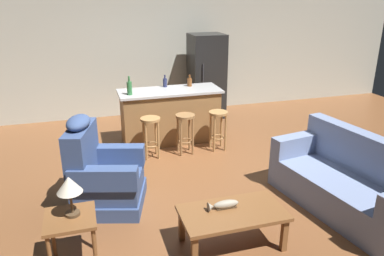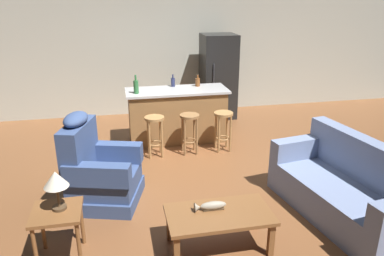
{
  "view_description": "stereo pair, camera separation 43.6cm",
  "coord_description": "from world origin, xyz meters",
  "px_view_note": "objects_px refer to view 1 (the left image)",
  "views": [
    {
      "loc": [
        -1.46,
        -4.89,
        2.58
      ],
      "look_at": [
        -0.03,
        -0.1,
        0.75
      ],
      "focal_mm": 35.0,
      "sensor_mm": 36.0,
      "label": 1
    },
    {
      "loc": [
        -1.04,
        -4.99,
        2.58
      ],
      "look_at": [
        -0.03,
        -0.1,
        0.75
      ],
      "focal_mm": 35.0,
      "sensor_mm": 36.0,
      "label": 2
    }
  ],
  "objects_px": {
    "fish_figurine": "(223,205)",
    "table_lamp": "(69,187)",
    "bar_stool_left": "(151,130)",
    "bar_stool_right": "(218,123)",
    "bottle_short_amber": "(190,82)",
    "kitchen_island": "(170,115)",
    "refrigerator": "(206,76)",
    "bottle_wine_dark": "(129,88)",
    "recliner_near_lamp": "(102,175)",
    "coffee_table": "(232,216)",
    "end_table": "(71,226)",
    "couch": "(348,183)",
    "bottle_tall_green": "(165,82)",
    "bar_stool_middle": "(185,127)"
  },
  "relations": [
    {
      "from": "end_table",
      "to": "table_lamp",
      "type": "xyz_separation_m",
      "value": [
        0.03,
        0.03,
        0.41
      ]
    },
    {
      "from": "refrigerator",
      "to": "recliner_near_lamp",
      "type": "bearing_deg",
      "value": -127.99
    },
    {
      "from": "recliner_near_lamp",
      "to": "bar_stool_right",
      "type": "xyz_separation_m",
      "value": [
        2.02,
        1.28,
        0.05
      ]
    },
    {
      "from": "recliner_near_lamp",
      "to": "bar_stool_right",
      "type": "distance_m",
      "value": 2.4
    },
    {
      "from": "kitchen_island",
      "to": "couch",
      "type": "bearing_deg",
      "value": -60.98
    },
    {
      "from": "fish_figurine",
      "to": "table_lamp",
      "type": "distance_m",
      "value": 1.57
    },
    {
      "from": "recliner_near_lamp",
      "to": "bottle_wine_dark",
      "type": "bearing_deg",
      "value": 86.92
    },
    {
      "from": "bottle_tall_green",
      "to": "bottle_wine_dark",
      "type": "height_order",
      "value": "bottle_wine_dark"
    },
    {
      "from": "fish_figurine",
      "to": "kitchen_island",
      "type": "xyz_separation_m",
      "value": [
        0.16,
        3.05,
        0.02
      ]
    },
    {
      "from": "couch",
      "to": "table_lamp",
      "type": "height_order",
      "value": "table_lamp"
    },
    {
      "from": "refrigerator",
      "to": "bottle_short_amber",
      "type": "bearing_deg",
      "value": -123.28
    },
    {
      "from": "fish_figurine",
      "to": "bottle_tall_green",
      "type": "height_order",
      "value": "bottle_tall_green"
    },
    {
      "from": "coffee_table",
      "to": "bottle_wine_dark",
      "type": "height_order",
      "value": "bottle_wine_dark"
    },
    {
      "from": "bar_stool_left",
      "to": "bar_stool_right",
      "type": "xyz_separation_m",
      "value": [
        1.16,
        0.0,
        0.0
      ]
    },
    {
      "from": "couch",
      "to": "bar_stool_left",
      "type": "height_order",
      "value": "couch"
    },
    {
      "from": "refrigerator",
      "to": "bar_stool_right",
      "type": "bearing_deg",
      "value": -102.51
    },
    {
      "from": "end_table",
      "to": "bar_stool_right",
      "type": "height_order",
      "value": "bar_stool_right"
    },
    {
      "from": "fish_figurine",
      "to": "bar_stool_left",
      "type": "relative_size",
      "value": 0.5
    },
    {
      "from": "bar_stool_right",
      "to": "bottle_tall_green",
      "type": "xyz_separation_m",
      "value": [
        -0.71,
        0.87,
        0.56
      ]
    },
    {
      "from": "recliner_near_lamp",
      "to": "coffee_table",
      "type": "bearing_deg",
      "value": -27.98
    },
    {
      "from": "fish_figurine",
      "to": "recliner_near_lamp",
      "type": "height_order",
      "value": "recliner_near_lamp"
    },
    {
      "from": "bar_stool_left",
      "to": "bottle_short_amber",
      "type": "distance_m",
      "value": 1.32
    },
    {
      "from": "bar_stool_left",
      "to": "bar_stool_middle",
      "type": "distance_m",
      "value": 0.58
    },
    {
      "from": "end_table",
      "to": "bottle_wine_dark",
      "type": "distance_m",
      "value": 3.08
    },
    {
      "from": "bottle_wine_dark",
      "to": "coffee_table",
      "type": "bearing_deg",
      "value": -78.15
    },
    {
      "from": "bar_stool_left",
      "to": "refrigerator",
      "type": "bearing_deg",
      "value": 49.45
    },
    {
      "from": "end_table",
      "to": "bar_stool_middle",
      "type": "xyz_separation_m",
      "value": [
        1.8,
        2.35,
        0.01
      ]
    },
    {
      "from": "recliner_near_lamp",
      "to": "bottle_short_amber",
      "type": "height_order",
      "value": "recliner_near_lamp"
    },
    {
      "from": "recliner_near_lamp",
      "to": "bottle_tall_green",
      "type": "distance_m",
      "value": 2.59
    },
    {
      "from": "fish_figurine",
      "to": "bottle_short_amber",
      "type": "xyz_separation_m",
      "value": [
        0.57,
        3.22,
        0.57
      ]
    },
    {
      "from": "couch",
      "to": "kitchen_island",
      "type": "relative_size",
      "value": 1.12
    },
    {
      "from": "coffee_table",
      "to": "kitchen_island",
      "type": "bearing_deg",
      "value": 88.45
    },
    {
      "from": "bottle_short_amber",
      "to": "refrigerator",
      "type": "bearing_deg",
      "value": 56.72
    },
    {
      "from": "kitchen_island",
      "to": "bar_stool_left",
      "type": "height_order",
      "value": "kitchen_island"
    },
    {
      "from": "fish_figurine",
      "to": "bottle_wine_dark",
      "type": "height_order",
      "value": "bottle_wine_dark"
    },
    {
      "from": "bar_stool_left",
      "to": "coffee_table",
      "type": "bearing_deg",
      "value": -81.1
    },
    {
      "from": "couch",
      "to": "bar_stool_left",
      "type": "bearing_deg",
      "value": -56.34
    },
    {
      "from": "kitchen_island",
      "to": "refrigerator",
      "type": "xyz_separation_m",
      "value": [
        1.09,
        1.2,
        0.4
      ]
    },
    {
      "from": "bar_stool_right",
      "to": "bottle_tall_green",
      "type": "distance_m",
      "value": 1.26
    },
    {
      "from": "bar_stool_right",
      "to": "bottle_short_amber",
      "type": "bearing_deg",
      "value": 108.73
    },
    {
      "from": "fish_figurine",
      "to": "bar_stool_right",
      "type": "relative_size",
      "value": 0.5
    },
    {
      "from": "coffee_table",
      "to": "fish_figurine",
      "type": "distance_m",
      "value": 0.15
    },
    {
      "from": "recliner_near_lamp",
      "to": "bottle_wine_dark",
      "type": "height_order",
      "value": "bottle_wine_dark"
    },
    {
      "from": "bottle_tall_green",
      "to": "coffee_table",
      "type": "bearing_deg",
      "value": -90.93
    },
    {
      "from": "recliner_near_lamp",
      "to": "couch",
      "type": "bearing_deg",
      "value": -1.54
    },
    {
      "from": "bar_stool_left",
      "to": "bottle_wine_dark",
      "type": "xyz_separation_m",
      "value": [
        -0.24,
        0.51,
        0.6
      ]
    },
    {
      "from": "bar_stool_right",
      "to": "coffee_table",
      "type": "bearing_deg",
      "value": -107.06
    },
    {
      "from": "end_table",
      "to": "fish_figurine",
      "type": "bearing_deg",
      "value": -2.74
    },
    {
      "from": "recliner_near_lamp",
      "to": "bottle_short_amber",
      "type": "relative_size",
      "value": 5.76
    },
    {
      "from": "bar_stool_left",
      "to": "bar_stool_middle",
      "type": "xyz_separation_m",
      "value": [
        0.58,
        0.0,
        0.0
      ]
    }
  ]
}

